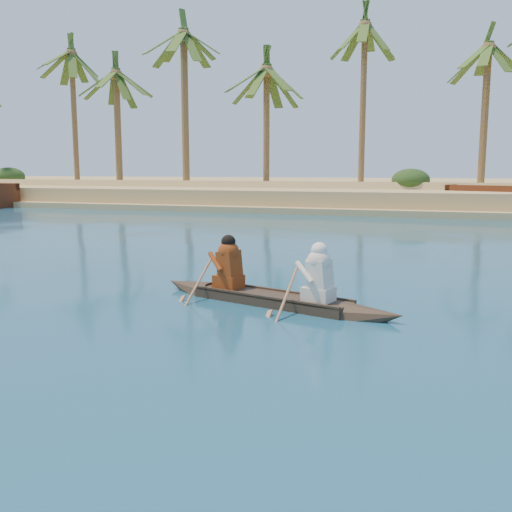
% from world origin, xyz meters
% --- Properties ---
extents(sandy_embankment, '(150.00, 51.00, 1.50)m').
position_xyz_m(sandy_embankment, '(0.00, 46.89, 0.53)').
color(sandy_embankment, tan).
rests_on(sandy_embankment, ground).
extents(canoe, '(5.41, 2.21, 1.49)m').
position_xyz_m(canoe, '(-8.00, 0.76, 0.29)').
color(canoe, '#37271E').
rests_on(canoe, ground).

